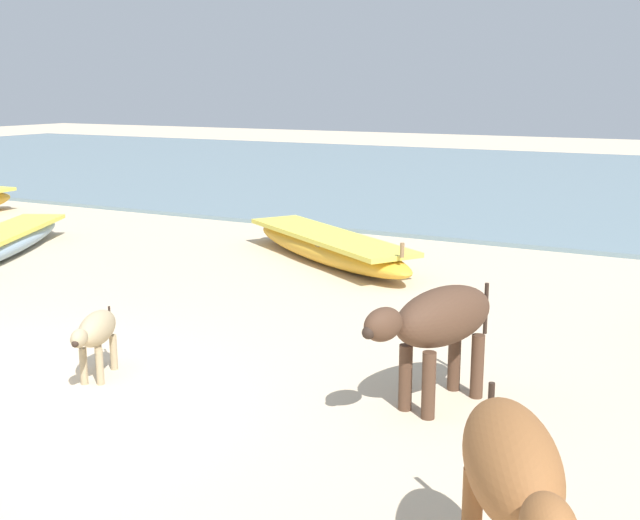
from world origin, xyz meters
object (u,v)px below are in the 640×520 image
Objects in this scene: cow_adult_dark at (439,322)px; calf_far_dun at (96,332)px; fishing_boat_2 at (328,246)px; cow_second_adult_brown at (513,474)px.

cow_adult_dark is 1.69× the size of calf_far_dun.
fishing_boat_2 is 5.62m from calf_far_dun.
cow_second_adult_brown reaches higher than calf_far_dun.
calf_far_dun is at bearing -52.91° from fishing_boat_2.
cow_second_adult_brown reaches higher than fishing_boat_2.
fishing_boat_2 is at bearing -172.00° from cow_second_adult_brown.
cow_second_adult_brown is at bearing 45.58° from calf_far_dun.
cow_second_adult_brown is (4.79, -7.17, 0.53)m from fishing_boat_2.
cow_adult_dark is at bearing 81.55° from calf_far_dun.
calf_far_dun is 4.62m from cow_second_adult_brown.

